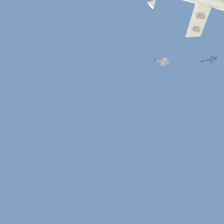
# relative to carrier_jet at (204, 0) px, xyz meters

# --- Properties ---
(carrier_jet) EXTENTS (56.13, 69.65, 23.45)m
(carrier_jet) POSITION_rel_carrier_jet_xyz_m (0.00, 0.00, 0.00)
(carrier_jet) COLOR white
(chase_jet_lead) EXTENTS (12.97, 12.70, 4.00)m
(chase_jet_lead) POSITION_rel_carrier_jet_xyz_m (-37.39, -46.17, 17.34)
(chase_jet_lead) COLOR #999EA3
(chase_jet_left_wing) EXTENTS (9.07, 15.07, 4.00)m
(chase_jet_left_wing) POSITION_rel_carrier_jet_xyz_m (-62.77, -7.69, 18.27)
(chase_jet_left_wing) COLOR #38478C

